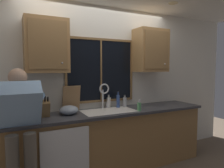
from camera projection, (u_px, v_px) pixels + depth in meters
back_wall at (98, 86)px, 3.34m from camera, size 5.59×0.12×2.55m
ceiling_downlight_right at (173, 3)px, 3.08m from camera, size 0.14×0.14×0.01m
window_glass at (101, 70)px, 3.27m from camera, size 1.10×0.02×0.95m
window_frame_top at (101, 39)px, 3.22m from camera, size 1.17×0.02×0.04m
window_frame_bottom at (101, 101)px, 3.30m from camera, size 1.17×0.02×0.04m
window_frame_left at (66, 71)px, 3.00m from camera, size 0.03×0.02×0.95m
window_frame_right at (131, 70)px, 3.51m from camera, size 0.03×0.02×0.95m
window_mullion_center at (101, 70)px, 3.25m from camera, size 0.02×0.02×0.95m
lower_cabinet_run at (108, 142)px, 3.09m from camera, size 3.19×0.58×0.88m
countertop at (108, 112)px, 3.04m from camera, size 3.25×0.62×0.04m
dishwasher_front at (66, 158)px, 2.49m from camera, size 0.60×0.02×0.74m
upper_cabinet_left at (46, 46)px, 2.71m from camera, size 0.56×0.36×0.72m
upper_cabinet_right at (151, 51)px, 3.48m from camera, size 0.56×0.36×0.72m
sink at (109, 117)px, 3.06m from camera, size 0.80×0.46×0.21m
faucet at (104, 93)px, 3.20m from camera, size 0.18×0.09×0.40m
person_standing at (20, 123)px, 2.22m from camera, size 0.53×0.69×1.56m
knife_block at (45, 109)px, 2.67m from camera, size 0.12×0.18×0.32m
cutting_board at (71, 99)px, 3.00m from camera, size 0.26×0.10×0.39m
mixing_bowl at (69, 110)px, 2.83m from camera, size 0.26×0.26×0.13m
soap_dispenser at (139, 106)px, 3.07m from camera, size 0.06×0.07×0.17m
bottle_green_glass at (118, 101)px, 3.30m from camera, size 0.05×0.05×0.27m
bottle_tall_clear at (125, 102)px, 3.36m from camera, size 0.07×0.07×0.20m
bottle_amber_small at (109, 102)px, 3.30m from camera, size 0.06×0.06×0.22m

